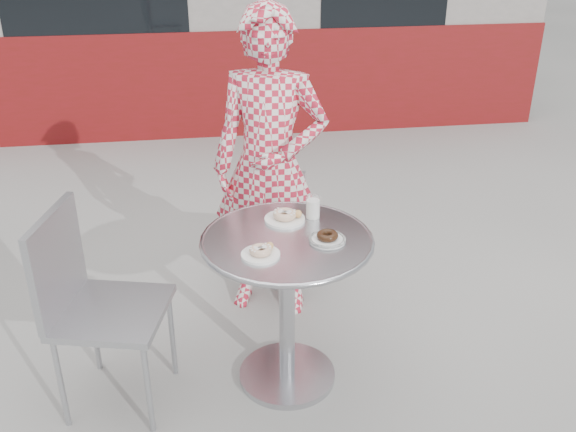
{
  "coord_description": "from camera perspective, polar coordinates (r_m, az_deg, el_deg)",
  "views": [
    {
      "loc": [
        -0.37,
        -2.37,
        2.09
      ],
      "look_at": [
        -0.01,
        0.11,
        0.84
      ],
      "focal_mm": 40.0,
      "sensor_mm": 36.0,
      "label": 1
    }
  ],
  "objects": [
    {
      "name": "ground",
      "position": [
        3.18,
        0.49,
        -14.53
      ],
      "size": [
        60.0,
        60.0,
        0.0
      ],
      "primitive_type": "plane",
      "color": "#9C9994",
      "rests_on": "ground"
    },
    {
      "name": "plate_near",
      "position": [
        2.63,
        -2.42,
        -3.21
      ],
      "size": [
        0.16,
        0.16,
        0.04
      ],
      "rotation": [
        0.0,
        0.0,
        0.28
      ],
      "color": "white",
      "rests_on": "bistro_table"
    },
    {
      "name": "milk_cup",
      "position": [
        2.93,
        2.23,
        0.73
      ],
      "size": [
        0.07,
        0.07,
        0.11
      ],
      "rotation": [
        0.0,
        0.0,
        0.01
      ],
      "color": "white",
      "rests_on": "bistro_table"
    },
    {
      "name": "chair_left",
      "position": [
        3.02,
        -15.16,
        -11.17
      ],
      "size": [
        0.55,
        0.54,
        0.94
      ],
      "rotation": [
        0.0,
        0.0,
        1.33
      ],
      "color": "#A2A5AA",
      "rests_on": "ground"
    },
    {
      "name": "plate_checker",
      "position": [
        2.75,
        3.52,
        -1.97
      ],
      "size": [
        0.16,
        0.16,
        0.04
      ],
      "rotation": [
        0.0,
        0.0,
        0.2
      ],
      "color": "white",
      "rests_on": "bistro_table"
    },
    {
      "name": "bistro_table",
      "position": [
        2.86,
        -0.09,
        -5.27
      ],
      "size": [
        0.76,
        0.76,
        0.77
      ],
      "rotation": [
        0.0,
        0.0,
        0.24
      ],
      "color": "silver",
      "rests_on": "ground"
    },
    {
      "name": "chair_far",
      "position": [
        3.8,
        -1.18,
        -2.6
      ],
      "size": [
        0.45,
        0.45,
        0.79
      ],
      "rotation": [
        0.0,
        0.0,
        2.9
      ],
      "color": "#A2A5AA",
      "rests_on": "ground"
    },
    {
      "name": "seated_person",
      "position": [
        3.33,
        -1.62,
        4.31
      ],
      "size": [
        0.7,
        0.57,
        1.66
      ],
      "primitive_type": "imported",
      "rotation": [
        0.0,
        0.0,
        -0.33
      ],
      "color": "#B31B31",
      "rests_on": "ground"
    },
    {
      "name": "plate_far",
      "position": [
        2.91,
        -0.23,
        -0.05
      ],
      "size": [
        0.19,
        0.19,
        0.05
      ],
      "rotation": [
        0.0,
        0.0,
        -0.41
      ],
      "color": "white",
      "rests_on": "bistro_table"
    }
  ]
}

